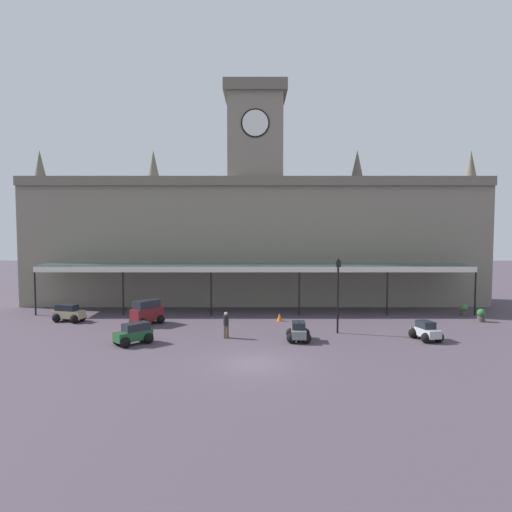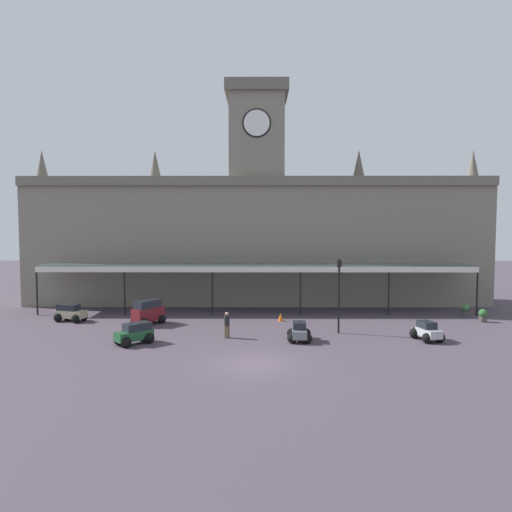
{
  "view_description": "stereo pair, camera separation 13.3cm",
  "coord_description": "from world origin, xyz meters",
  "px_view_note": "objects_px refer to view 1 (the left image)",
  "views": [
    {
      "loc": [
        0.06,
        -24.75,
        7.29
      ],
      "look_at": [
        0.0,
        7.8,
        5.09
      ],
      "focal_mm": 34.05,
      "sensor_mm": 36.0,
      "label": 1
    },
    {
      "loc": [
        0.2,
        -24.75,
        7.29
      ],
      "look_at": [
        0.0,
        7.8,
        5.09
      ],
      "focal_mm": 34.05,
      "sensor_mm": 36.0,
      "label": 2
    }
  ],
  "objects_px": {
    "car_green_estate": "(135,335)",
    "traffic_cone": "(280,317)",
    "car_grey_sedan": "(299,333)",
    "car_beige_estate": "(70,314)",
    "pedestrian_beside_cars": "(227,324)",
    "victorian_lamppost": "(339,287)",
    "planter_near_kerb": "(465,310)",
    "car_silver_sedan": "(427,332)",
    "planter_forecourt_centre": "(482,315)",
    "car_maroon_van": "(148,313)"
  },
  "relations": [
    {
      "from": "pedestrian_beside_cars",
      "to": "planter_near_kerb",
      "type": "distance_m",
      "value": 19.76
    },
    {
      "from": "victorian_lamppost",
      "to": "traffic_cone",
      "type": "relative_size",
      "value": 8.16
    },
    {
      "from": "car_green_estate",
      "to": "planter_near_kerb",
      "type": "height_order",
      "value": "car_green_estate"
    },
    {
      "from": "traffic_cone",
      "to": "planter_near_kerb",
      "type": "bearing_deg",
      "value": 7.99
    },
    {
      "from": "victorian_lamppost",
      "to": "planter_near_kerb",
      "type": "bearing_deg",
      "value": 28.79
    },
    {
      "from": "car_maroon_van",
      "to": "car_green_estate",
      "type": "bearing_deg",
      "value": -85.21
    },
    {
      "from": "car_grey_sedan",
      "to": "planter_forecourt_centre",
      "type": "relative_size",
      "value": 2.17
    },
    {
      "from": "car_green_estate",
      "to": "car_beige_estate",
      "type": "bearing_deg",
      "value": 134.01
    },
    {
      "from": "planter_near_kerb",
      "to": "planter_forecourt_centre",
      "type": "bearing_deg",
      "value": -82.73
    },
    {
      "from": "car_green_estate",
      "to": "car_beige_estate",
      "type": "height_order",
      "value": "same"
    },
    {
      "from": "victorian_lamppost",
      "to": "planter_near_kerb",
      "type": "distance_m",
      "value": 12.81
    },
    {
      "from": "car_silver_sedan",
      "to": "planter_forecourt_centre",
      "type": "bearing_deg",
      "value": 42.93
    },
    {
      "from": "victorian_lamppost",
      "to": "planter_near_kerb",
      "type": "relative_size",
      "value": 5.2
    },
    {
      "from": "car_maroon_van",
      "to": "planter_forecourt_centre",
      "type": "height_order",
      "value": "car_maroon_van"
    },
    {
      "from": "car_silver_sedan",
      "to": "planter_forecourt_centre",
      "type": "xyz_separation_m",
      "value": [
        6.09,
        5.67,
        -0.01
      ]
    },
    {
      "from": "car_grey_sedan",
      "to": "victorian_lamppost",
      "type": "xyz_separation_m",
      "value": [
        2.78,
        2.09,
        2.59
      ]
    },
    {
      "from": "car_silver_sedan",
      "to": "planter_forecourt_centre",
      "type": "height_order",
      "value": "car_silver_sedan"
    },
    {
      "from": "car_grey_sedan",
      "to": "car_beige_estate",
      "type": "xyz_separation_m",
      "value": [
        -16.56,
        5.9,
        0.06
      ]
    },
    {
      "from": "pedestrian_beside_cars",
      "to": "victorian_lamppost",
      "type": "distance_m",
      "value": 7.77
    },
    {
      "from": "traffic_cone",
      "to": "planter_near_kerb",
      "type": "height_order",
      "value": "planter_near_kerb"
    },
    {
      "from": "car_silver_sedan",
      "to": "victorian_lamppost",
      "type": "height_order",
      "value": "victorian_lamppost"
    },
    {
      "from": "car_silver_sedan",
      "to": "traffic_cone",
      "type": "bearing_deg",
      "value": 146.28
    },
    {
      "from": "car_maroon_van",
      "to": "planter_near_kerb",
      "type": "distance_m",
      "value": 24.5
    },
    {
      "from": "car_green_estate",
      "to": "car_silver_sedan",
      "type": "bearing_deg",
      "value": 3.25
    },
    {
      "from": "car_maroon_van",
      "to": "car_beige_estate",
      "type": "height_order",
      "value": "car_maroon_van"
    },
    {
      "from": "car_green_estate",
      "to": "victorian_lamppost",
      "type": "xyz_separation_m",
      "value": [
        12.8,
        2.95,
        2.53
      ]
    },
    {
      "from": "car_beige_estate",
      "to": "victorian_lamppost",
      "type": "distance_m",
      "value": 19.87
    },
    {
      "from": "planter_near_kerb",
      "to": "car_grey_sedan",
      "type": "bearing_deg",
      "value": -149.45
    },
    {
      "from": "car_green_estate",
      "to": "car_silver_sedan",
      "type": "xyz_separation_m",
      "value": [
        18.0,
        1.02,
        -0.06
      ]
    },
    {
      "from": "traffic_cone",
      "to": "planter_near_kerb",
      "type": "distance_m",
      "value": 14.8
    },
    {
      "from": "car_green_estate",
      "to": "traffic_cone",
      "type": "relative_size",
      "value": 3.9
    },
    {
      "from": "pedestrian_beside_cars",
      "to": "planter_forecourt_centre",
      "type": "distance_m",
      "value": 19.3
    },
    {
      "from": "pedestrian_beside_cars",
      "to": "traffic_cone",
      "type": "relative_size",
      "value": 2.73
    },
    {
      "from": "car_grey_sedan",
      "to": "car_beige_estate",
      "type": "relative_size",
      "value": 0.86
    },
    {
      "from": "car_maroon_van",
      "to": "traffic_cone",
      "type": "bearing_deg",
      "value": 7.46
    },
    {
      "from": "car_beige_estate",
      "to": "car_grey_sedan",
      "type": "bearing_deg",
      "value": -19.62
    },
    {
      "from": "victorian_lamppost",
      "to": "planter_forecourt_centre",
      "type": "distance_m",
      "value": 12.17
    },
    {
      "from": "car_green_estate",
      "to": "planter_forecourt_centre",
      "type": "xyz_separation_m",
      "value": [
        24.09,
        6.69,
        -0.07
      ]
    },
    {
      "from": "traffic_cone",
      "to": "car_maroon_van",
      "type": "bearing_deg",
      "value": -172.54
    },
    {
      "from": "car_maroon_van",
      "to": "car_green_estate",
      "type": "xyz_separation_m",
      "value": [
        0.48,
        -5.67,
        -0.24
      ]
    },
    {
      "from": "car_grey_sedan",
      "to": "victorian_lamppost",
      "type": "relative_size",
      "value": 0.42
    },
    {
      "from": "pedestrian_beside_cars",
      "to": "traffic_cone",
      "type": "distance_m",
      "value": 6.51
    },
    {
      "from": "car_maroon_van",
      "to": "victorian_lamppost",
      "type": "height_order",
      "value": "victorian_lamppost"
    },
    {
      "from": "car_maroon_van",
      "to": "planter_near_kerb",
      "type": "xyz_separation_m",
      "value": [
        24.27,
        3.32,
        -0.32
      ]
    },
    {
      "from": "car_silver_sedan",
      "to": "pedestrian_beside_cars",
      "type": "bearing_deg",
      "value": 177.39
    },
    {
      "from": "planter_forecourt_centre",
      "to": "car_green_estate",
      "type": "bearing_deg",
      "value": -164.48
    },
    {
      "from": "car_grey_sedan",
      "to": "planter_forecourt_centre",
      "type": "height_order",
      "value": "car_grey_sedan"
    },
    {
      "from": "car_silver_sedan",
      "to": "car_green_estate",
      "type": "bearing_deg",
      "value": -176.75
    },
    {
      "from": "car_green_estate",
      "to": "planter_near_kerb",
      "type": "distance_m",
      "value": 25.44
    },
    {
      "from": "car_maroon_van",
      "to": "car_green_estate",
      "type": "height_order",
      "value": "car_maroon_van"
    }
  ]
}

